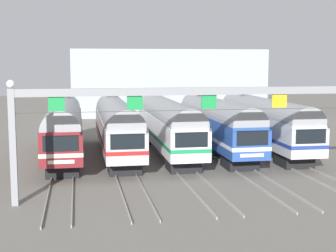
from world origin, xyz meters
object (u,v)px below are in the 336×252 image
at_px(commuter_train_white, 168,124).
at_px(commuter_train_silver, 264,122).
at_px(commuter_train_stainless, 117,125).
at_px(commuter_train_blue, 217,123).
at_px(commuter_train_maroon, 64,126).
at_px(catenary_gantry, 209,108).

relative_size(commuter_train_white, commuter_train_silver, 1.00).
xyz_separation_m(commuter_train_stainless, commuter_train_white, (4.34, -0.00, -0.00)).
bearing_deg(commuter_train_stainless, commuter_train_silver, 0.00).
relative_size(commuter_train_stainless, commuter_train_blue, 1.00).
bearing_deg(commuter_train_blue, commuter_train_stainless, 180.00).
bearing_deg(commuter_train_white, commuter_train_stainless, 179.94).
height_order(commuter_train_maroon, commuter_train_stainless, same).
distance_m(commuter_train_white, commuter_train_blue, 4.34).
bearing_deg(commuter_train_maroon, commuter_train_stainless, 0.00).
bearing_deg(commuter_train_maroon, commuter_train_silver, 0.00).
relative_size(commuter_train_maroon, catenary_gantry, 0.80).
height_order(commuter_train_white, commuter_train_blue, commuter_train_blue).
bearing_deg(catenary_gantry, commuter_train_blue, 72.18).
bearing_deg(commuter_train_stainless, commuter_train_white, -0.06).
distance_m(commuter_train_maroon, commuter_train_white, 8.68).
xyz_separation_m(commuter_train_silver, catenary_gantry, (-8.68, -13.50, 2.58)).
relative_size(commuter_train_maroon, commuter_train_stainless, 1.00).
bearing_deg(commuter_train_silver, commuter_train_blue, 180.00).
distance_m(commuter_train_blue, catenary_gantry, 14.41).
relative_size(commuter_train_silver, catenary_gantry, 0.80).
xyz_separation_m(commuter_train_stainless, catenary_gantry, (4.34, -13.50, 2.58)).
distance_m(commuter_train_stainless, catenary_gantry, 14.41).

